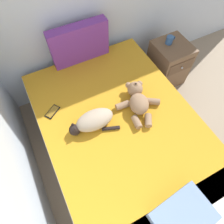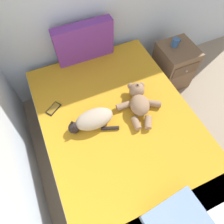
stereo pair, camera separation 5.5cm
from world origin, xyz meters
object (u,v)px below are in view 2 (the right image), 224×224
(patterned_cushion, at_px, (84,42))
(bed, at_px, (121,139))
(cat, at_px, (92,120))
(throw_pillow, at_px, (176,221))
(nightstand, at_px, (173,66))
(teddy_bear, at_px, (139,101))
(mug, at_px, (175,42))
(cell_phone, at_px, (53,109))

(patterned_cushion, bearing_deg, bed, -89.94)
(bed, height_order, cat, cat)
(bed, bearing_deg, patterned_cushion, 90.06)
(patterned_cushion, xyz_separation_m, throw_pillow, (0.01, -1.78, -0.15))
(bed, relative_size, cat, 4.90)
(nightstand, bearing_deg, bed, -148.06)
(teddy_bear, bearing_deg, patterned_cushion, 105.93)
(cat, bearing_deg, nightstand, 22.33)
(patterned_cushion, bearing_deg, mug, -13.33)
(teddy_bear, bearing_deg, nightstand, 32.06)
(patterned_cushion, relative_size, throw_pillow, 1.55)
(cell_phone, bearing_deg, patterned_cushion, 45.66)
(throw_pillow, relative_size, mug, 3.33)
(patterned_cushion, xyz_separation_m, teddy_bear, (0.23, -0.81, -0.14))
(cell_phone, distance_m, throw_pillow, 1.36)
(teddy_bear, xyz_separation_m, nightstand, (0.82, 0.51, -0.35))
(bed, distance_m, mug, 1.29)
(teddy_bear, xyz_separation_m, throw_pillow, (-0.22, -0.97, -0.01))
(bed, bearing_deg, mug, 35.18)
(patterned_cushion, height_order, throw_pillow, patterned_cushion)
(mug, bearing_deg, cell_phone, -169.27)
(throw_pillow, distance_m, mug, 1.84)
(teddy_bear, xyz_separation_m, mug, (0.78, 0.57, -0.02))
(cat, distance_m, cell_phone, 0.42)
(throw_pillow, bearing_deg, patterned_cushion, 90.30)
(cat, xyz_separation_m, nightstand, (1.28, 0.53, -0.35))
(mug, bearing_deg, patterned_cushion, 166.67)
(bed, xyz_separation_m, nightstand, (1.05, 0.65, 0.01))
(bed, bearing_deg, cat, 151.83)
(cat, bearing_deg, mug, 25.23)
(cat, bearing_deg, throw_pillow, -75.62)
(cat, xyz_separation_m, cell_phone, (-0.29, 0.30, -0.07))
(cat, distance_m, teddy_bear, 0.47)
(bed, relative_size, nightstand, 3.65)
(mug, bearing_deg, throw_pillow, -123.17)
(teddy_bear, distance_m, nightstand, 1.02)
(throw_pillow, bearing_deg, cell_phone, 112.96)
(teddy_bear, distance_m, cell_phone, 0.81)
(mug, bearing_deg, cat, -154.77)
(teddy_bear, height_order, mug, teddy_bear)
(patterned_cushion, relative_size, teddy_bear, 1.25)
(patterned_cushion, relative_size, mug, 5.16)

